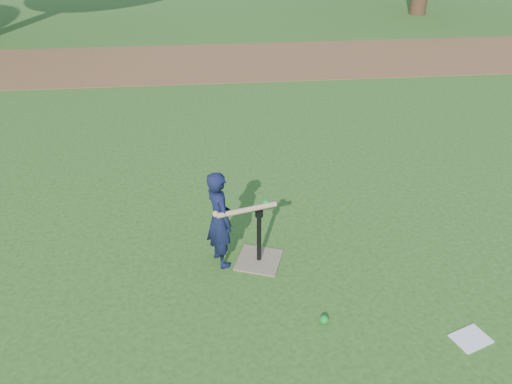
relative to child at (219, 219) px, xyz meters
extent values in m
plane|color=#285116|center=(0.10, -0.42, -0.52)|extent=(80.00, 80.00, 0.00)
cube|color=brown|center=(0.10, 7.08, -0.52)|extent=(24.00, 3.00, 0.01)
imported|color=#111633|center=(0.00, 0.00, 0.00)|extent=(0.38, 0.45, 1.04)
sphere|color=#0D9529|center=(0.86, -0.96, -0.48)|extent=(0.08, 0.08, 0.08)
cube|color=white|center=(2.07, -1.27, -0.52)|extent=(0.36, 0.32, 0.01)
cube|color=#7F6D51|center=(0.39, -0.04, -0.51)|extent=(0.55, 0.55, 0.02)
cylinder|color=black|center=(0.39, -0.04, -0.22)|extent=(0.05, 0.05, 0.55)
cylinder|color=black|center=(0.39, -0.04, 0.06)|extent=(0.08, 0.08, 0.06)
cylinder|color=tan|center=(0.27, -0.06, 0.13)|extent=(0.59, 0.20, 0.05)
sphere|color=tan|center=(-0.03, -0.10, 0.13)|extent=(0.06, 0.06, 0.06)
sphere|color=#0D9529|center=(0.46, 0.05, 0.13)|extent=(0.08, 0.08, 0.08)
camera|label=1|loc=(-0.05, -4.05, 2.74)|focal=35.00mm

